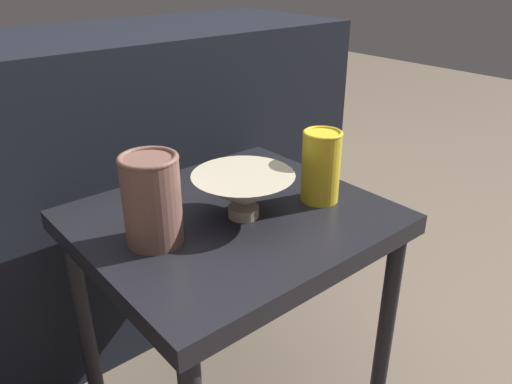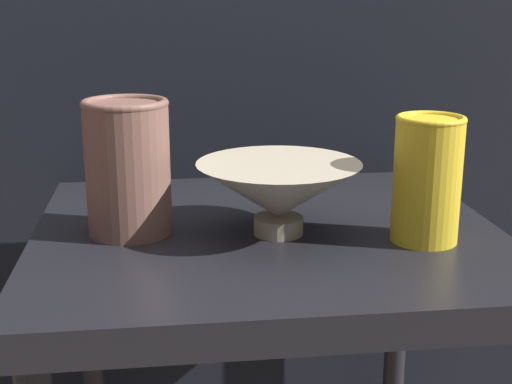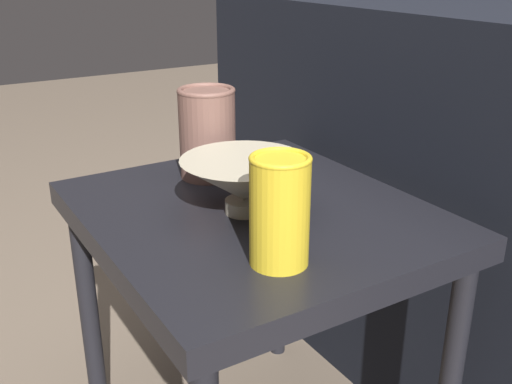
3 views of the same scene
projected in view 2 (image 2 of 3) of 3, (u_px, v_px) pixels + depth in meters
name	position (u px, v px, depth m)	size (l,w,h in m)	color
table	(267.00, 277.00, 0.91)	(0.58, 0.51, 0.53)	black
couch_backdrop	(229.00, 197.00, 1.45)	(1.37, 0.50, 0.82)	black
bowl	(279.00, 191.00, 0.86)	(0.20, 0.20, 0.09)	#B2A88E
vase_textured_left	(128.00, 165.00, 0.86)	(0.10, 0.10, 0.16)	brown
vase_colorful_right	(427.00, 178.00, 0.83)	(0.08, 0.08, 0.15)	gold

